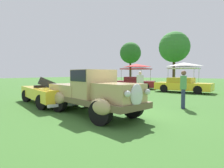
# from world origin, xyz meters

# --- Properties ---
(ground_plane) EXTENTS (120.00, 120.00, 0.00)m
(ground_plane) POSITION_xyz_m (0.00, 0.00, 0.00)
(ground_plane) COLOR #386628
(feature_pickup_truck) EXTENTS (4.81, 2.61, 1.70)m
(feature_pickup_truck) POSITION_xyz_m (-0.64, -0.35, 0.87)
(feature_pickup_truck) COLOR brown
(feature_pickup_truck) RESTS_ON ground_plane
(neighbor_convertible) EXTENTS (4.94, 3.08, 1.40)m
(neighbor_convertible) POSITION_xyz_m (-3.99, 0.25, 0.58)
(neighbor_convertible) COLOR yellow
(neighbor_convertible) RESTS_ON ground_plane
(show_car_burgundy) EXTENTS (4.27, 2.76, 1.22)m
(show_car_burgundy) POSITION_xyz_m (-4.98, 11.30, 0.60)
(show_car_burgundy) COLOR maroon
(show_car_burgundy) RESTS_ON ground_plane
(show_car_yellow) EXTENTS (4.44, 1.88, 1.22)m
(show_car_yellow) POSITION_xyz_m (-0.03, 10.28, 0.60)
(show_car_yellow) COLOR yellow
(show_car_yellow) RESTS_ON ground_plane
(spectator_near_truck) EXTENTS (0.45, 0.46, 1.69)m
(spectator_near_truck) POSITION_xyz_m (-1.48, 5.40, 0.91)
(spectator_near_truck) COLOR #7F7056
(spectator_near_truck) RESTS_ON ground_plane
(spectator_between_cars) EXTENTS (0.41, 0.47, 1.69)m
(spectator_between_cars) POSITION_xyz_m (-6.83, 8.79, 0.91)
(spectator_between_cars) COLOR #383838
(spectator_between_cars) RESTS_ON ground_plane
(spectator_by_row) EXTENTS (0.30, 0.43, 1.69)m
(spectator_by_row) POSITION_xyz_m (1.86, 2.93, 0.91)
(spectator_by_row) COLOR #283351
(spectator_by_row) RESTS_ON ground_plane
(canopy_tent_left_field) EXTENTS (2.90, 2.90, 2.71)m
(canopy_tent_left_field) POSITION_xyz_m (-6.56, 14.63, 2.42)
(canopy_tent_left_field) COLOR #B7B7BC
(canopy_tent_left_field) RESTS_ON ground_plane
(canopy_tent_center_field) EXTENTS (2.81, 2.81, 2.71)m
(canopy_tent_center_field) POSITION_xyz_m (-1.11, 15.01, 2.42)
(canopy_tent_center_field) COLOR #B7B7BC
(canopy_tent_center_field) RESTS_ON ground_plane
(treeline_far_left) EXTENTS (4.61, 4.61, 8.37)m
(treeline_far_left) POSITION_xyz_m (-16.34, 30.72, 6.02)
(treeline_far_left) COLOR #47331E
(treeline_far_left) RESTS_ON ground_plane
(treeline_mid_left) EXTENTS (4.96, 4.96, 8.35)m
(treeline_mid_left) POSITION_xyz_m (-5.29, 25.51, 5.84)
(treeline_mid_left) COLOR #47331E
(treeline_mid_left) RESTS_ON ground_plane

